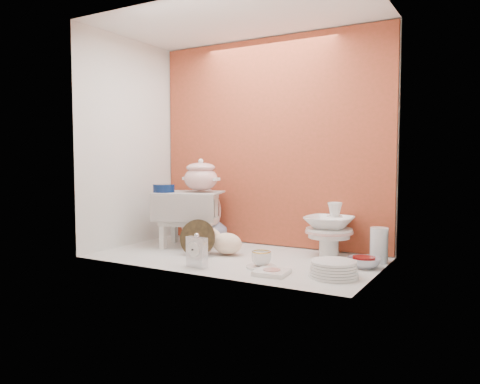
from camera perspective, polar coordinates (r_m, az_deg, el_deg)
The scene contains 17 objects.
ground at distance 3.02m, azimuth -0.52°, elevation -7.99°, with size 1.80×1.80×0.00m, color silver.
niche_shell at distance 3.12m, azimuth 1.15°, elevation 9.57°, with size 1.86×1.03×1.53m.
step_stool at distance 3.38m, azimuth -6.23°, elevation -3.33°, with size 0.45×0.38×0.39m, color silver, non-canonical shape.
soup_tureen at distance 3.34m, azimuth -4.82°, elevation 2.05°, with size 0.28×0.28×0.24m, color white, non-canonical shape.
cobalt_bowl at distance 3.36m, azimuth -9.32°, elevation 0.45°, with size 0.16×0.16×0.06m, color #091A44.
floral_platter at distance 3.63m, azimuth -4.99°, elevation -2.65°, with size 0.42×0.11×0.41m, color silver, non-canonical shape.
blue_white_vase at distance 3.52m, azimuth -3.35°, elevation -4.38°, with size 0.22×0.22×0.23m, color white.
lacquer_tray at distance 3.04m, azimuth -5.24°, elevation -5.64°, with size 0.24×0.08×0.24m, color black, non-canonical shape.
mantel_clock at distance 2.74m, azimuth -5.32°, elevation -7.16°, with size 0.13×0.05×0.20m, color silver.
plush_pig at distance 3.07m, azimuth -1.59°, elevation -6.28°, with size 0.26×0.18×0.16m, color beige.
teacup_saucer at distance 2.73m, azimuth 2.63°, elevation -9.15°, with size 0.18×0.18×0.01m, color white.
gold_rim_teacup at distance 2.72m, azimuth 2.63°, elevation -8.10°, with size 0.11×0.11×0.09m, color white.
lattice_dish at distance 2.58m, azimuth 3.90°, elevation -9.79°, with size 0.17×0.17×0.02m, color white.
dinner_plate_stack at distance 2.56m, azimuth 11.39°, elevation -9.22°, with size 0.26×0.26×0.09m, color white.
crystal_bowl at distance 2.82m, azimuth 14.94°, elevation -8.37°, with size 0.19×0.19×0.06m, color silver.
clear_glass_vase at distance 2.96m, azimuth 16.68°, elevation -6.26°, with size 0.11×0.11×0.21m, color silver.
porcelain_tower at distance 3.06m, azimuth 10.86°, elevation -4.52°, with size 0.31×0.31×0.36m, color white, non-canonical shape.
Camera 1 is at (1.49, -2.55, 0.63)m, focal length 34.81 mm.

